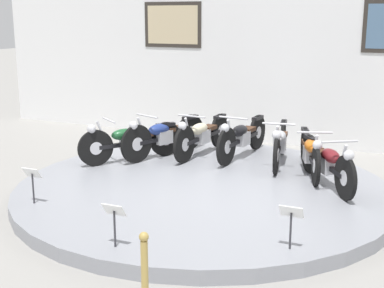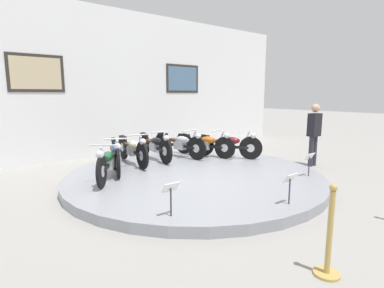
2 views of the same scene
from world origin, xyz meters
TOP-DOWN VIEW (x-y plane):
  - ground_plane at (0.00, 0.00)m, footprint 60.00×60.00m
  - display_platform at (0.00, 0.00)m, footprint 5.69×5.69m
  - back_wall at (0.00, 3.91)m, footprint 14.00×0.22m
  - motorcycle_green at (-1.72, 0.70)m, footprint 1.18×1.65m
  - motorcycle_blue at (-1.34, 1.25)m, footprint 0.76×1.93m
  - motorcycle_cream at (-0.73, 1.62)m, footprint 0.54×2.00m
  - motorcycle_black at (-0.00, 1.75)m, footprint 0.54×2.01m
  - motorcycle_silver at (0.74, 1.62)m, footprint 0.55×1.97m
  - motorcycle_orange at (1.34, 1.25)m, footprint 0.76×1.86m
  - motorcycle_maroon at (1.72, 0.70)m, footprint 1.14×1.68m
  - info_placard_front_left at (-1.79, -1.74)m, footprint 0.26×0.11m
  - info_placard_front_centre at (0.00, -2.50)m, footprint 0.26×0.11m
  - info_placard_front_right at (1.79, -1.74)m, footprint 0.26×0.11m

SIDE VIEW (x-z plane):
  - ground_plane at x=0.00m, z-range 0.00..0.00m
  - display_platform at x=0.00m, z-range 0.00..0.18m
  - info_placard_front_left at x=-1.79m, z-range 0.29..0.80m
  - info_placard_front_centre at x=0.00m, z-range 0.29..0.80m
  - info_placard_front_right at x=1.79m, z-range 0.29..0.80m
  - motorcycle_orange at x=1.34m, z-range 0.16..0.95m
  - motorcycle_maroon at x=1.72m, z-range 0.17..0.96m
  - motorcycle_green at x=-1.72m, z-range 0.17..0.96m
  - motorcycle_silver at x=0.74m, z-range 0.17..0.96m
  - motorcycle_cream at x=-0.73m, z-range 0.17..0.98m
  - motorcycle_black at x=0.00m, z-range 0.17..0.98m
  - motorcycle_blue at x=-1.34m, z-range 0.17..0.99m
  - back_wall at x=0.00m, z-range 0.00..4.53m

